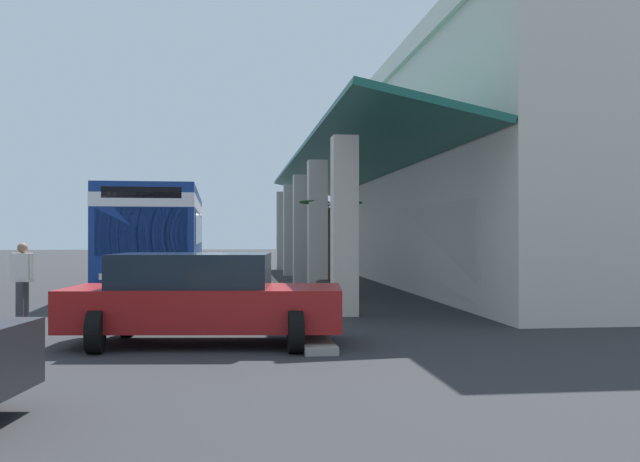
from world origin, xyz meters
The scene contains 7 objects.
ground centered at (0.00, 8.00, 0.00)m, with size 120.00×120.00×0.00m, color #2D2D30.
curb_strip centered at (0.10, 2.78, 0.06)m, with size 30.65×0.50×0.12m, color #9E998E.
plaza_building centered at (0.10, 12.40, 3.88)m, with size 25.84×14.65×7.76m.
transit_bus centered at (2.27, -0.92, 1.85)m, with size 11.27×3.03×3.34m.
parked_sedan_red centered at (14.04, 0.97, 0.75)m, with size 2.76×4.57×1.47m.
pedestrian centered at (10.22, -2.90, 0.89)m, with size 0.54×0.56×1.61m.
potted_palm centered at (5.34, 4.26, 0.75)m, with size 1.61×1.89×2.80m.
Camera 1 is at (25.69, 1.50, 1.78)m, focal length 39.81 mm.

